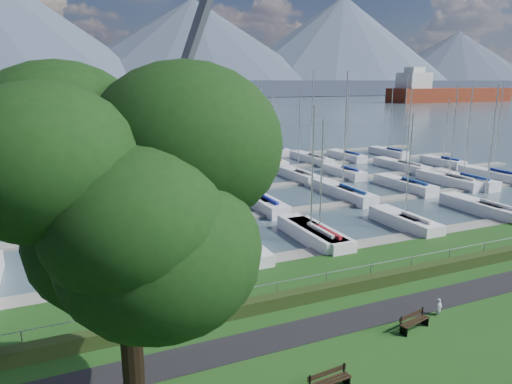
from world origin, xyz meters
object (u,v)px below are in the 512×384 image
crane (181,137)px  person (439,306)px  bench_left (329,381)px  tree (121,188)px  bench_right (414,321)px

crane → person: bearing=-104.0°
bench_left → tree: 10.59m
person → crane: bearing=85.5°
tree → crane: bearing=73.2°
bench_right → crane: (-2.07, 35.06, 4.91)m
tree → bench_right: bearing=4.9°
bench_right → bench_left: bearing=-171.8°
bench_left → tree: tree is taller
bench_right → tree: size_ratio=0.15×
bench_left → person: 8.62m
person → tree: tree is taller
bench_right → tree: bearing=173.3°
bench_right → tree: 15.27m
bench_right → tree: tree is taller
bench_right → person: 2.20m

